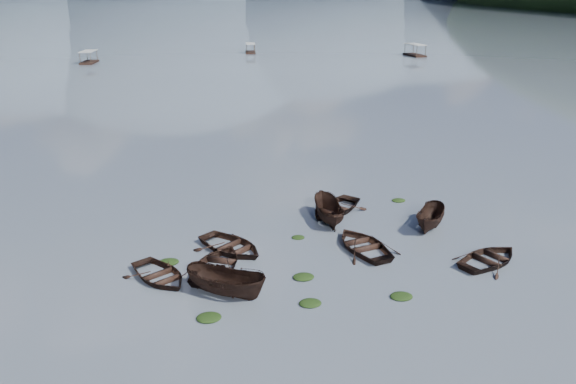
{
  "coord_description": "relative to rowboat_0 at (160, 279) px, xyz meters",
  "views": [
    {
      "loc": [
        -4.53,
        -21.22,
        14.21
      ],
      "look_at": [
        0.0,
        12.0,
        2.0
      ],
      "focal_mm": 35.0,
      "sensor_mm": 36.0,
      "label": 1
    }
  ],
  "objects": [
    {
      "name": "pontoon_right",
      "position": [
        48.35,
        96.25,
        0.0
      ],
      "size": [
        3.56,
        6.68,
        2.44
      ],
      "primitive_type": null,
      "rotation": [
        0.0,
        0.0,
        0.15
      ],
      "color": "black",
      "rests_on": "ground"
    },
    {
      "name": "rowboat_8",
      "position": [
        10.23,
        6.36,
        0.0
      ],
      "size": [
        1.7,
        4.27,
        1.63
      ],
      "primitive_type": "imported",
      "rotation": [
        0.0,
        0.0,
        3.17
      ],
      "color": "black",
      "rests_on": "ground"
    },
    {
      "name": "pontoon_centre",
      "position": [
        12.55,
        107.17,
        0.0
      ],
      "size": [
        2.53,
        5.5,
        2.06
      ],
      "primitive_type": null,
      "rotation": [
        0.0,
        0.0,
        -0.05
      ],
      "color": "black",
      "rests_on": "ground"
    },
    {
      "name": "rowboat_4",
      "position": [
        17.87,
        -0.56,
        0.0
      ],
      "size": [
        5.12,
        4.63,
        0.87
      ],
      "primitive_type": "imported",
      "rotation": [
        0.0,
        0.0,
        2.06
      ],
      "color": "black",
      "rests_on": "ground"
    },
    {
      "name": "rowboat_1",
      "position": [
        3.0,
        0.62,
        0.0
      ],
      "size": [
        4.79,
        5.46,
        0.94
      ],
      "primitive_type": "imported",
      "rotation": [
        0.0,
        0.0,
        2.73
      ],
      "color": "black",
      "rests_on": "ground"
    },
    {
      "name": "rowboat_6",
      "position": [
        3.82,
        2.9,
        0.0
      ],
      "size": [
        5.35,
        5.5,
        0.93
      ],
      "primitive_type": "imported",
      "rotation": [
        0.0,
        0.0,
        0.7
      ],
      "color": "black",
      "rests_on": "ground"
    },
    {
      "name": "weed_clump_1",
      "position": [
        7.34,
        -3.52,
        0.0
      ],
      "size": [
        1.09,
        0.87,
        0.24
      ],
      "primitive_type": "ellipsoid",
      "color": "black",
      "rests_on": "ground"
    },
    {
      "name": "weed_clump_7",
      "position": [
        15.93,
        9.25,
        0.0
      ],
      "size": [
        0.99,
        0.79,
        0.22
      ],
      "primitive_type": "ellipsoid",
      "color": "black",
      "rests_on": "ground"
    },
    {
      "name": "rowboat_3",
      "position": [
        11.42,
        2.01,
        0.0
      ],
      "size": [
        4.38,
        5.24,
        0.93
      ],
      "primitive_type": "imported",
      "rotation": [
        0.0,
        0.0,
        3.43
      ],
      "color": "black",
      "rests_on": "ground"
    },
    {
      "name": "weed_clump_5",
      "position": [
        0.35,
        1.74,
        0.0
      ],
      "size": [
        1.14,
        0.92,
        0.24
      ],
      "primitive_type": "ellipsoid",
      "color": "black",
      "rests_on": "ground"
    },
    {
      "name": "weed_clump_0",
      "position": [
        2.53,
        -4.13,
        0.0
      ],
      "size": [
        1.16,
        0.95,
        0.25
      ],
      "primitive_type": "ellipsoid",
      "color": "black",
      "rests_on": "ground"
    },
    {
      "name": "weed_clump_4",
      "position": [
        11.86,
        -3.5,
        0.0
      ],
      "size": [
        1.12,
        0.89,
        0.23
      ],
      "primitive_type": "ellipsoid",
      "color": "black",
      "rests_on": "ground"
    },
    {
      "name": "ground_plane",
      "position": [
        7.66,
        -5.28,
        0.0
      ],
      "size": [
        2400.0,
        2400.0,
        0.0
      ],
      "primitive_type": "plane",
      "color": "slate"
    },
    {
      "name": "rowboat_7",
      "position": [
        10.96,
        7.92,
        0.0
      ],
      "size": [
        5.7,
        5.72,
        0.98
      ],
      "primitive_type": "imported",
      "rotation": [
        0.0,
        0.0,
        5.51
      ],
      "color": "black",
      "rests_on": "ground"
    },
    {
      "name": "weed_clump_3",
      "position": [
        7.92,
        4.04,
        0.0
      ],
      "size": [
        0.79,
        0.67,
        0.18
      ],
      "primitive_type": "ellipsoid",
      "color": "black",
      "rests_on": "ground"
    },
    {
      "name": "pontoon_left",
      "position": [
        -20.98,
        92.73,
        0.0
      ],
      "size": [
        2.89,
        6.15,
        2.3
      ],
      "primitive_type": null,
      "rotation": [
        0.0,
        0.0,
        -0.07
      ],
      "color": "black",
      "rests_on": "ground"
    },
    {
      "name": "rowboat_5",
      "position": [
        16.42,
        4.52,
        0.0
      ],
      "size": [
        3.44,
        4.12,
        1.53
      ],
      "primitive_type": "imported",
      "rotation": [
        0.0,
        0.0,
        -0.59
      ],
      "color": "black",
      "rests_on": "ground"
    },
    {
      "name": "weed_clump_2",
      "position": [
        7.43,
        -0.93,
        0.0
      ],
      "size": [
        1.12,
        0.9,
        0.24
      ],
      "primitive_type": "ellipsoid",
      "color": "black",
      "rests_on": "ground"
    },
    {
      "name": "rowboat_0",
      "position": [
        0.0,
        0.0,
        0.0
      ],
      "size": [
        4.72,
        5.04,
        0.85
      ],
      "primitive_type": "imported",
      "rotation": [
        0.0,
        0.0,
        0.59
      ],
      "color": "black",
      "rests_on": "ground"
    },
    {
      "name": "weed_clump_6",
      "position": [
        1.85,
        0.77,
        0.0
      ],
      "size": [
        0.83,
        0.69,
        0.17
      ],
      "primitive_type": "ellipsoid",
      "color": "black",
      "rests_on": "ground"
    },
    {
      "name": "rowboat_2",
      "position": [
        3.4,
        -2.08,
        0.0
      ],
      "size": [
        4.57,
        3.68,
        1.68
      ],
      "primitive_type": "imported",
      "rotation": [
        0.0,
        0.0,
        1.02
      ],
      "color": "black",
      "rests_on": "ground"
    }
  ]
}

